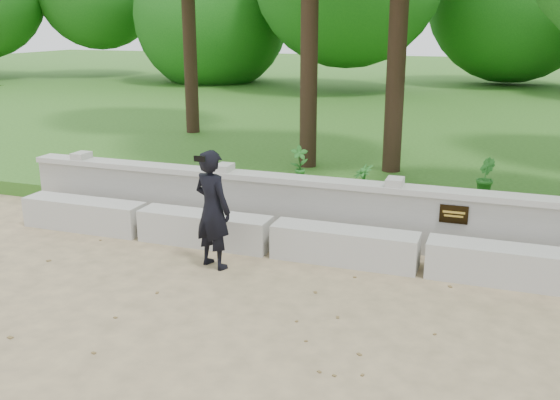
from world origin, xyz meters
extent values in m
plane|color=tan|center=(0.00, 0.00, 0.00)|extent=(80.00, 80.00, 0.00)
cube|color=#2C5618|center=(0.00, 14.00, 0.12)|extent=(40.00, 22.00, 0.25)
cube|color=#B5B3AB|center=(-5.00, 1.90, 0.23)|extent=(1.90, 0.45, 0.45)
cube|color=#B5B3AB|center=(-3.00, 1.90, 0.23)|extent=(1.90, 0.45, 0.45)
cube|color=#B5B3AB|center=(-1.00, 1.90, 0.23)|extent=(1.90, 0.45, 0.45)
cube|color=#B5B3AB|center=(1.00, 1.90, 0.23)|extent=(1.90, 0.45, 0.45)
cube|color=#AAA8A1|center=(0.00, 2.60, 0.41)|extent=(12.50, 0.25, 0.82)
cube|color=#B5B3AB|center=(0.00, 2.60, 0.86)|extent=(12.50, 0.35, 0.08)
cube|color=black|center=(0.30, 2.46, 0.62)|extent=(0.36, 0.02, 0.24)
imported|color=black|center=(-2.53, 1.20, 0.76)|extent=(0.65, 0.53, 1.52)
cube|color=black|center=(-2.53, 0.90, 1.47)|extent=(0.14, 0.07, 0.07)
cylinder|color=#382619|center=(-6.69, 8.72, 2.76)|extent=(0.34, 0.34, 5.01)
cylinder|color=#382619|center=(-2.76, 6.00, 2.70)|extent=(0.33, 0.33, 4.90)
cylinder|color=#382619|center=(-1.14, 6.15, 2.82)|extent=(0.35, 0.35, 5.14)
imported|color=#2A7226|center=(-2.60, 4.96, 0.56)|extent=(0.39, 0.35, 0.61)
imported|color=#2A7226|center=(0.60, 4.94, 0.56)|extent=(0.33, 0.38, 0.62)
imported|color=#2A7226|center=(-1.15, 3.67, 0.58)|extent=(0.48, 0.49, 0.66)
camera|label=1|loc=(0.76, -5.51, 3.03)|focal=40.00mm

